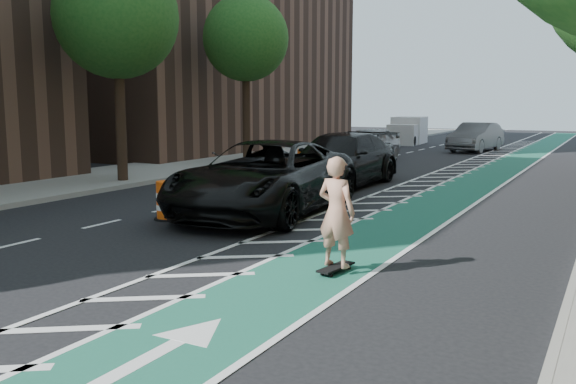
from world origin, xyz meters
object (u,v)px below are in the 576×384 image
Objects in this scene: suv_far at (340,160)px; barrel_a at (168,202)px; skateboarder at (336,212)px; suv_near at (265,177)px.

suv_far is 6.55× the size of barrel_a.
skateboarder is at bearing -65.97° from suv_far.
skateboarder is 6.13m from barrel_a.
skateboarder is 0.30× the size of suv_far.
suv_near is at bearing -85.30° from suv_far.
suv_near is 7.11× the size of barrel_a.
suv_near reaches higher than barrel_a.
skateboarder is 1.96× the size of barrel_a.
suv_near reaches higher than suv_far.
suv_near is 2.60m from barrel_a.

